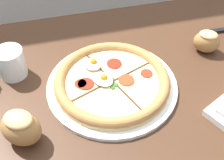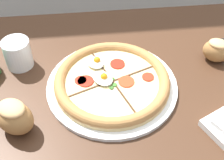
{
  "view_description": "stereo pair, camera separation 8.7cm",
  "coord_description": "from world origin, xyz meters",
  "views": [
    {
      "loc": [
        -0.22,
        -0.61,
        1.39
      ],
      "look_at": [
        -0.06,
        -0.02,
        0.77
      ],
      "focal_mm": 50.0,
      "sensor_mm": 36.0,
      "label": 1
    },
    {
      "loc": [
        -0.13,
        -0.63,
        1.39
      ],
      "look_at": [
        -0.06,
        -0.02,
        0.77
      ],
      "focal_mm": 50.0,
      "sensor_mm": 36.0,
      "label": 2
    }
  ],
  "objects": [
    {
      "name": "pizza",
      "position": [
        -0.07,
        -0.02,
        0.76
      ],
      "size": [
        0.37,
        0.37,
        0.05
      ],
      "color": "white",
      "rests_on": "dining_table"
    },
    {
      "name": "bread_piece_mid",
      "position": [
        -0.32,
        -0.14,
        0.79
      ],
      "size": [
        0.13,
        0.12,
        0.09
      ],
      "rotation": [
        0.0,
        0.0,
        2.51
      ],
      "color": "#A3703D",
      "rests_on": "dining_table"
    },
    {
      "name": "water_glass",
      "position": [
        -0.33,
        0.1,
        0.78
      ],
      "size": [
        0.08,
        0.08,
        0.09
      ],
      "color": "white",
      "rests_on": "dining_table"
    },
    {
      "name": "dining_table",
      "position": [
        0.0,
        0.0,
        0.63
      ],
      "size": [
        1.33,
        0.75,
        0.74
      ],
      "color": "#422819",
      "rests_on": "ground_plane"
    },
    {
      "name": "bread_piece_near",
      "position": [
        0.27,
        0.06,
        0.78
      ],
      "size": [
        0.1,
        0.1,
        0.07
      ],
      "rotation": [
        0.0,
        0.0,
        2.6
      ],
      "color": "#A3703D",
      "rests_on": "dining_table"
    }
  ]
}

